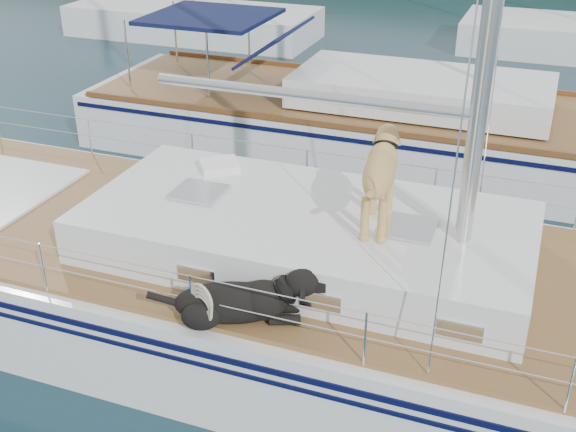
% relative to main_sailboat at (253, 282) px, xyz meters
% --- Properties ---
extents(ground, '(120.00, 120.00, 0.00)m').
position_rel_main_sailboat_xyz_m(ground, '(-0.10, 0.01, -0.68)').
color(ground, black).
rests_on(ground, ground).
extents(main_sailboat, '(12.00, 3.96, 14.01)m').
position_rel_main_sailboat_xyz_m(main_sailboat, '(0.00, 0.00, 0.00)').
color(main_sailboat, silver).
rests_on(main_sailboat, ground).
extents(neighbor_sailboat, '(11.00, 3.50, 13.30)m').
position_rel_main_sailboat_xyz_m(neighbor_sailboat, '(-0.26, 6.25, -0.06)').
color(neighbor_sailboat, silver).
rests_on(neighbor_sailboat, ground).
extents(bg_boat_west, '(8.00, 3.00, 11.65)m').
position_rel_main_sailboat_xyz_m(bg_boat_west, '(-8.10, 14.01, -0.24)').
color(bg_boat_west, silver).
rests_on(bg_boat_west, ground).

